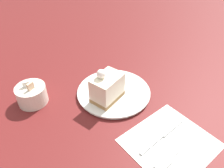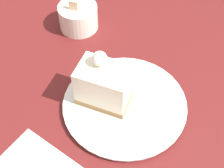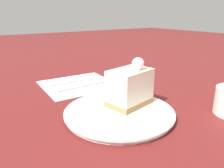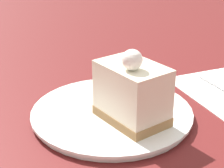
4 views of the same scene
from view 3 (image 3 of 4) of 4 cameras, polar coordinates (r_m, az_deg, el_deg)
The scene contains 6 objects.
ground_plane at distance 0.48m, azimuth 5.03°, elevation -7.55°, with size 4.00×4.00×0.00m, color #5B1919.
plate at distance 0.46m, azimuth 1.87°, elevation -7.40°, with size 0.23×0.23×0.01m.
cake_slice at distance 0.47m, azimuth 4.73°, elevation -0.73°, with size 0.08×0.11×0.11m.
napkin at distance 0.66m, azimuth -8.72°, elevation -0.05°, with size 0.20×0.21×0.00m.
fork at distance 0.69m, azimuth -8.49°, elevation 1.02°, with size 0.02×0.16×0.00m.
knife at distance 0.63m, azimuth -9.06°, elevation -0.64°, with size 0.01×0.17×0.00m.
Camera 3 is at (0.33, -0.28, 0.21)m, focal length 35.00 mm.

